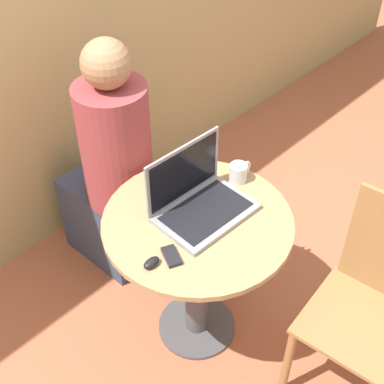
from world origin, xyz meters
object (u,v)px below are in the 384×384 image
at_px(laptop, 198,199).
at_px(cell_phone, 171,256).
at_px(person_seated, 113,178).
at_px(chair_empty, 369,307).

xyz_separation_m(laptop, cell_phone, (-0.25, -0.10, -0.05)).
bearing_deg(person_seated, chair_empty, -79.85).
height_order(chair_empty, person_seated, person_seated).
bearing_deg(chair_empty, laptop, 109.63).
bearing_deg(person_seated, laptop, -91.74).
relative_size(chair_empty, person_seated, 0.74).
distance_m(laptop, cell_phone, 0.27).
xyz_separation_m(cell_phone, person_seated, (0.27, 0.68, -0.19)).
height_order(laptop, person_seated, person_seated).
distance_m(chair_empty, person_seated, 1.27).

